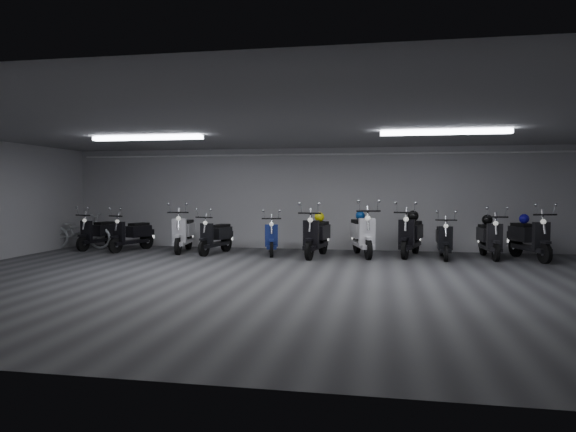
% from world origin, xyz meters
% --- Properties ---
extents(floor, '(14.00, 10.00, 0.01)m').
position_xyz_m(floor, '(0.00, 0.00, -0.01)').
color(floor, '#3D3D3F').
rests_on(floor, ground).
extents(ceiling, '(14.00, 10.00, 0.01)m').
position_xyz_m(ceiling, '(0.00, 0.00, 2.80)').
color(ceiling, gray).
rests_on(ceiling, ground).
extents(back_wall, '(14.00, 0.01, 2.80)m').
position_xyz_m(back_wall, '(0.00, 5.00, 1.40)').
color(back_wall, '#A7A7A9').
rests_on(back_wall, ground).
extents(front_wall, '(14.00, 0.01, 2.80)m').
position_xyz_m(front_wall, '(0.00, -5.00, 1.40)').
color(front_wall, '#A7A7A9').
rests_on(front_wall, ground).
extents(fluor_strip_left, '(2.40, 0.18, 0.08)m').
position_xyz_m(fluor_strip_left, '(-3.00, 1.00, 2.74)').
color(fluor_strip_left, white).
rests_on(fluor_strip_left, ceiling).
extents(fluor_strip_right, '(2.40, 0.18, 0.08)m').
position_xyz_m(fluor_strip_right, '(3.00, 1.00, 2.74)').
color(fluor_strip_right, white).
rests_on(fluor_strip_right, ceiling).
extents(conduit, '(13.60, 0.05, 0.05)m').
position_xyz_m(conduit, '(0.00, 4.92, 2.62)').
color(conduit, white).
rests_on(conduit, back_wall).
extents(scooter_0, '(0.87, 1.70, 1.21)m').
position_xyz_m(scooter_0, '(-5.88, 3.87, 0.60)').
color(scooter_0, black).
rests_on(scooter_0, floor).
extents(scooter_1, '(1.07, 1.70, 1.20)m').
position_xyz_m(scooter_1, '(-4.77, 3.68, 0.60)').
color(scooter_1, black).
rests_on(scooter_1, floor).
extents(scooter_2, '(0.86, 1.87, 1.34)m').
position_xyz_m(scooter_2, '(-3.31, 3.72, 0.67)').
color(scooter_2, '#BCBBC0').
rests_on(scooter_2, floor).
extents(scooter_3, '(0.90, 1.70, 1.21)m').
position_xyz_m(scooter_3, '(-2.35, 3.49, 0.60)').
color(scooter_3, black).
rests_on(scooter_3, floor).
extents(scooter_4, '(0.88, 1.67, 1.18)m').
position_xyz_m(scooter_4, '(-0.91, 3.59, 0.59)').
color(scooter_4, navy).
rests_on(scooter_4, floor).
extents(scooter_5, '(0.90, 1.92, 1.37)m').
position_xyz_m(scooter_5, '(0.28, 3.34, 0.69)').
color(scooter_5, black).
rests_on(scooter_5, floor).
extents(scooter_6, '(1.11, 2.02, 1.43)m').
position_xyz_m(scooter_6, '(1.39, 3.70, 0.72)').
color(scooter_6, white).
rests_on(scooter_6, floor).
extents(scooter_7, '(1.09, 1.96, 1.39)m').
position_xyz_m(scooter_7, '(2.56, 3.86, 0.69)').
color(scooter_7, black).
rests_on(scooter_7, floor).
extents(scooter_8, '(0.59, 1.62, 1.19)m').
position_xyz_m(scooter_8, '(3.33, 3.60, 0.60)').
color(scooter_8, black).
rests_on(scooter_8, floor).
extents(scooter_9, '(0.67, 1.74, 1.28)m').
position_xyz_m(scooter_9, '(4.42, 3.88, 0.64)').
color(scooter_9, black).
rests_on(scooter_9, floor).
extents(bicycle, '(1.90, 0.81, 1.20)m').
position_xyz_m(bicycle, '(-6.50, 3.95, 0.60)').
color(bicycle, silver).
rests_on(bicycle, floor).
extents(scooter_10, '(1.07, 1.93, 1.36)m').
position_xyz_m(scooter_10, '(5.28, 3.71, 0.68)').
color(scooter_10, black).
rests_on(scooter_10, floor).
extents(helmet_0, '(0.23, 0.23, 0.23)m').
position_xyz_m(helmet_0, '(5.21, 3.95, 0.96)').
color(helmet_0, '#130D95').
rests_on(helmet_0, scooter_10).
extents(helmet_1, '(0.25, 0.25, 0.25)m').
position_xyz_m(helmet_1, '(4.40, 4.11, 0.92)').
color(helmet_1, black).
rests_on(helmet_1, scooter_9).
extents(helmet_2, '(0.28, 0.28, 0.28)m').
position_xyz_m(helmet_2, '(2.63, 4.11, 1.00)').
color(helmet_2, black).
rests_on(helmet_2, scooter_7).
extents(helmet_3, '(0.23, 0.23, 0.23)m').
position_xyz_m(helmet_3, '(1.32, 3.96, 1.00)').
color(helmet_3, navy).
rests_on(helmet_3, scooter_6).
extents(helmet_4, '(0.25, 0.25, 0.25)m').
position_xyz_m(helmet_4, '(0.32, 3.59, 0.97)').
color(helmet_4, yellow).
rests_on(helmet_4, scooter_5).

